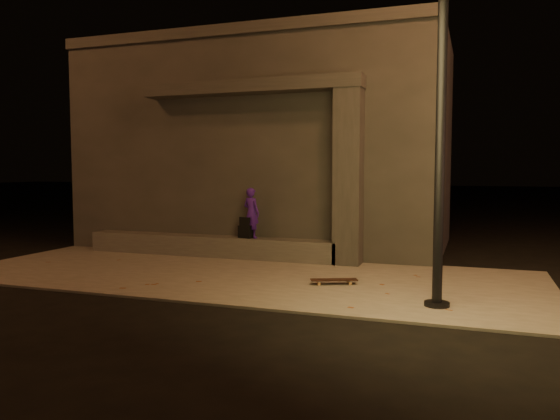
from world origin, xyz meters
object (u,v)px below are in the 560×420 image
at_px(skateboarder, 251,213).
at_px(skateboard, 334,280).
at_px(column, 349,177).
at_px(street_lamp_0, 443,19).
at_px(backpack, 246,231).

bearing_deg(skateboarder, skateboard, 157.13).
distance_m(column, skateboarder, 2.31).
height_order(skateboard, street_lamp_0, street_lamp_0).
distance_m(column, backpack, 2.58).
relative_size(backpack, skateboard, 0.57).
distance_m(skateboard, street_lamp_0, 4.45).
bearing_deg(skateboarder, street_lamp_0, 161.98).
bearing_deg(skateboard, column, 73.06).
xyz_separation_m(skateboarder, backpack, (-0.12, 0.00, -0.40)).
bearing_deg(street_lamp_0, skateboard, 151.73).
bearing_deg(backpack, column, 17.40).
bearing_deg(column, street_lamp_0, -56.64).
bearing_deg(backpack, street_lamp_0, -17.75).
xyz_separation_m(column, skateboarder, (-2.16, 0.00, -0.80)).
relative_size(skateboarder, skateboard, 1.36).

